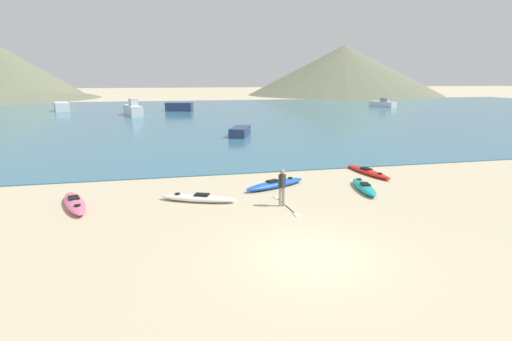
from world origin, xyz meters
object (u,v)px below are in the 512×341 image
kayak_on_sand_0 (368,172)px  kayak_on_sand_3 (198,198)px  kayak_on_sand_4 (275,184)px  moored_boat_4 (240,132)px  moored_boat_2 (133,109)px  kayak_on_sand_2 (364,187)px  moored_boat_3 (179,107)px  person_near_foreground (282,185)px  kayak_on_sand_1 (75,203)px  moored_boat_0 (62,107)px  moored_boat_1 (383,104)px  loose_paddle (286,206)px

kayak_on_sand_0 → kayak_on_sand_3: kayak_on_sand_3 is taller
kayak_on_sand_4 → moored_boat_4: (1.41, 16.66, 0.28)m
kayak_on_sand_3 → moored_boat_2: (-5.35, 40.36, 0.70)m
kayak_on_sand_0 → kayak_on_sand_4: size_ratio=1.07×
kayak_on_sand_2 → moored_boat_3: 46.72m
person_near_foreground → moored_boat_2: bearing=101.6°
kayak_on_sand_1 → person_near_foreground: bearing=-12.0°
moored_boat_0 → kayak_on_sand_3: bearing=-71.9°
moored_boat_2 → kayak_on_sand_2: bearing=-72.2°
moored_boat_2 → moored_boat_0: bearing=137.4°
kayak_on_sand_0 → moored_boat_4: moored_boat_4 is taller
kayak_on_sand_3 → kayak_on_sand_4: (3.73, 1.37, 0.02)m
kayak_on_sand_4 → moored_boat_0: size_ratio=0.64×
moored_boat_1 → moored_boat_3: (-35.03, -1.39, 0.09)m
kayak_on_sand_1 → moored_boat_0: moored_boat_0 is taller
kayak_on_sand_1 → kayak_on_sand_3: bearing=-4.3°
kayak_on_sand_3 → loose_paddle: 3.68m
kayak_on_sand_2 → moored_boat_1: size_ratio=0.60×
kayak_on_sand_4 → moored_boat_4: size_ratio=0.93×
kayak_on_sand_4 → moored_boat_2: size_ratio=0.54×
kayak_on_sand_4 → moored_boat_1: size_ratio=0.66×
kayak_on_sand_0 → kayak_on_sand_1: (-14.19, -2.49, 0.04)m
kayak_on_sand_2 → moored_boat_0: 56.15m
moored_boat_3 → kayak_on_sand_4: bearing=-86.5°
kayak_on_sand_1 → kayak_on_sand_2: kayak_on_sand_1 is taller
kayak_on_sand_0 → moored_boat_1: moored_boat_1 is taller
kayak_on_sand_2 → person_near_foreground: size_ratio=1.99×
kayak_on_sand_4 → moored_boat_3: (-2.74, 44.90, 0.53)m
moored_boat_2 → moored_boat_3: bearing=43.0°
moored_boat_1 → moored_boat_3: 35.06m
moored_boat_0 → loose_paddle: bearing=-69.0°
kayak_on_sand_4 → person_near_foreground: person_near_foreground is taller
moored_boat_3 → moored_boat_4: (4.15, -28.24, -0.25)m
person_near_foreground → moored_boat_0: bearing=110.9°
kayak_on_sand_3 → kayak_on_sand_4: kayak_on_sand_4 is taller
moored_boat_3 → kayak_on_sand_3: bearing=-91.2°
kayak_on_sand_3 → person_near_foreground: bearing=-22.8°
moored_boat_3 → loose_paddle: (2.41, -47.66, -0.68)m
kayak_on_sand_1 → kayak_on_sand_2: (12.46, -0.35, -0.00)m
person_near_foreground → moored_boat_1: moored_boat_1 is taller
moored_boat_2 → moored_boat_4: size_ratio=1.72×
kayak_on_sand_4 → moored_boat_0: moored_boat_0 is taller
moored_boat_1 → loose_paddle: (-32.62, -49.05, -0.59)m
kayak_on_sand_0 → kayak_on_sand_3: bearing=-162.9°
moored_boat_0 → moored_boat_3: moored_boat_0 is taller
kayak_on_sand_3 → moored_boat_1: size_ratio=0.65×
kayak_on_sand_2 → moored_boat_0: bearing=115.5°
kayak_on_sand_2 → kayak_on_sand_3: kayak_on_sand_2 is taller
kayak_on_sand_1 → loose_paddle: size_ratio=1.22×
kayak_on_sand_3 → kayak_on_sand_4: 3.97m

